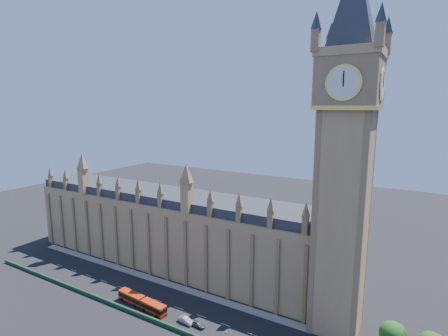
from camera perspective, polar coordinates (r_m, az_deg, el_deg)
The scene contains 11 objects.
ground at distance 109.95m, azimuth -5.58°, elevation -22.37°, with size 400.00×400.00×0.00m, color black.
palace_westminster at distance 133.44m, azimuth -8.91°, elevation -9.79°, with size 120.00×20.00×28.00m.
elizabeth_tower at distance 90.50m, azimuth 19.49°, elevation 6.76°, with size 20.59×20.59×105.00m.
bridge_parapet at distance 103.70m, azimuth -8.77°, elevation -24.26°, with size 160.00×0.60×1.20m, color #1E4C2D.
kerb_north at distance 116.58m, azimuth -2.67°, elevation -20.24°, with size 160.00×3.00×0.16m, color gray.
tree_east_near at distance 100.18m, azimuth 25.94°, elevation -23.13°, with size 6.00×6.00×8.50m.
red_bus at distance 113.44m, azimuth -13.29°, elevation -20.53°, with size 18.52×4.34×3.12m.
car_grey at distance 103.69m, azimuth -4.27°, elevation -24.06°, with size 1.76×4.38×1.49m, color #404448.
car_silver at distance 105.31m, azimuth -6.27°, elevation -23.47°, with size 1.71×4.90×1.61m, color #9C9EA3.
cone_a at distance 101.28m, azimuth 0.42°, elevation -25.26°, with size 0.47×0.47×0.64m.
cone_c at distance 100.92m, azimuth 4.50°, elevation -25.43°, with size 0.55×0.55×0.67m.
Camera 1 is at (55.13, -74.77, 58.81)m, focal length 28.00 mm.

